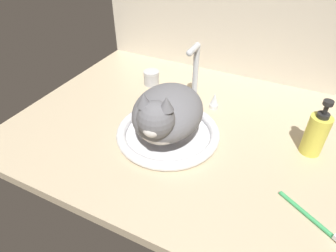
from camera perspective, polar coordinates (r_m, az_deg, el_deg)
countertop at (r=95.76cm, az=4.44°, el=-0.73°), size 113.92×83.71×3.00cm
backsplash_wall at (r=123.58cm, az=12.90°, el=17.34°), size 113.92×2.40×39.49cm
sink_basin at (r=89.69cm, az=0.00°, el=-1.36°), size 32.14×32.14×2.93cm
faucet at (r=101.74cm, az=5.24°, el=8.46°), size 18.59×9.49×22.92cm
cat at (r=83.06cm, az=-0.38°, el=2.54°), size 24.11×35.99×18.23cm
soap_pump_bottle at (r=90.91cm, az=27.24°, el=-1.39°), size 5.92×5.92×17.61cm
metal_jar at (r=116.91cm, az=-3.29°, el=9.53°), size 6.22×6.22×5.62cm
toothbrush at (r=76.80cm, az=26.55°, el=-16.01°), size 15.09×9.86×1.70cm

